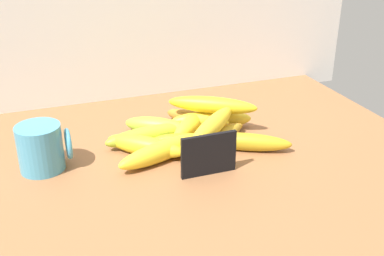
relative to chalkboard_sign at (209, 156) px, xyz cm
name	(u,v)px	position (x,y,z in cm)	size (l,w,h in cm)	color
counter_top	(173,169)	(-5.12, 6.66, -5.36)	(110.00, 76.00, 3.00)	brown
chalkboard_sign	(209,156)	(0.00, 0.00, 0.00)	(11.00, 1.80, 8.40)	black
coffee_mug	(42,148)	(-29.47, 12.89, 0.76)	(10.12, 8.62, 9.23)	teal
banana_0	(157,126)	(-4.42, 19.99, -1.81)	(15.03, 4.10, 4.10)	#97C130
banana_1	(211,136)	(5.54, 12.22, -2.21)	(18.13, 3.30, 3.30)	gold
banana_2	(211,120)	(8.32, 18.86, -1.71)	(18.50, 4.28, 4.28)	yellow
banana_3	(191,125)	(3.03, 18.18, -1.82)	(15.94, 4.06, 4.06)	yellow
banana_4	(196,120)	(5.34, 20.99, -2.05)	(16.30, 3.61, 3.61)	#A77325
banana_5	(145,146)	(-9.41, 11.67, -1.81)	(17.34, 4.10, 4.10)	yellow
banana_6	(214,142)	(4.77, 8.81, -1.92)	(20.64, 3.88, 3.88)	gold
banana_7	(162,151)	(-6.83, 8.24, -1.78)	(20.26, 4.15, 4.15)	yellow
banana_8	(244,141)	(10.75, 6.79, -1.97)	(19.91, 3.78, 3.78)	#B8941C
banana_9	(187,150)	(-1.56, 7.59, -2.13)	(16.31, 3.45, 3.45)	yellow
banana_10	(191,141)	(0.40, 11.10, -2.15)	(16.22, 3.41, 3.41)	yellow
banana_11	(148,135)	(-7.32, 16.52, -1.90)	(19.38, 3.92, 3.92)	#98AE28
banana_12	(212,105)	(8.16, 18.14, 2.31)	(20.32, 3.77, 3.77)	yellow
banana_13	(212,126)	(4.21, 8.54, 1.87)	(20.41, 3.70, 3.70)	yellow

